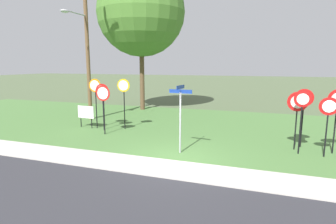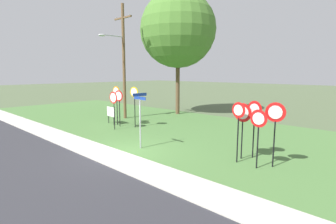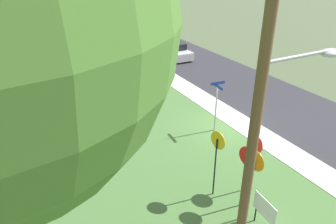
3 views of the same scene
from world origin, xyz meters
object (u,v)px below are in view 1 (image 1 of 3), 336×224
at_px(oak_tree_left, 141,12).
at_px(yield_sign_near_left, 328,113).
at_px(yield_sign_far_left, 297,107).
at_px(stop_sign_near_right, 95,92).
at_px(notice_board, 86,113).
at_px(yield_sign_near_right, 302,108).
at_px(street_name_post, 180,113).
at_px(stop_sign_far_center, 124,93).
at_px(yield_sign_far_right, 304,104).
at_px(utility_pole, 86,43).
at_px(stop_sign_near_left, 102,96).
at_px(stop_sign_far_left, 103,99).

bearing_deg(oak_tree_left, yield_sign_near_left, -35.75).
bearing_deg(yield_sign_far_left, oak_tree_left, 143.90).
bearing_deg(stop_sign_near_right, notice_board, -176.72).
height_order(yield_sign_near_right, street_name_post, street_name_post).
distance_m(street_name_post, oak_tree_left, 12.67).
xyz_separation_m(stop_sign_far_center, notice_board, (-2.23, -0.41, -1.19)).
bearing_deg(yield_sign_far_right, yield_sign_far_left, -110.08).
relative_size(yield_sign_far_left, oak_tree_left, 0.23).
height_order(utility_pole, oak_tree_left, oak_tree_left).
bearing_deg(notice_board, yield_sign_near_right, -1.17).
height_order(yield_sign_far_left, notice_board, yield_sign_far_left).
height_order(street_name_post, notice_board, street_name_post).
xyz_separation_m(yield_sign_far_right, notice_board, (-11.13, 0.16, -1.08)).
distance_m(yield_sign_near_right, street_name_post, 4.79).
bearing_deg(stop_sign_far_center, yield_sign_far_right, -10.82).
height_order(stop_sign_far_center, yield_sign_near_left, stop_sign_far_center).
xyz_separation_m(stop_sign_near_left, yield_sign_near_left, (10.62, -1.16, -0.10)).
relative_size(stop_sign_far_center, yield_sign_far_left, 1.13).
relative_size(stop_sign_near_right, yield_sign_far_left, 1.13).
bearing_deg(stop_sign_near_left, stop_sign_far_left, -63.73).
xyz_separation_m(yield_sign_far_right, street_name_post, (-4.77, -2.45, -0.25)).
height_order(yield_sign_near_right, yield_sign_far_left, yield_sign_near_right).
bearing_deg(stop_sign_near_right, utility_pole, 130.75).
height_order(stop_sign_far_left, street_name_post, street_name_post).
height_order(stop_sign_near_left, oak_tree_left, oak_tree_left).
bearing_deg(yield_sign_far_right, street_name_post, -141.91).
bearing_deg(street_name_post, notice_board, 162.69).
relative_size(yield_sign_far_right, oak_tree_left, 0.24).
height_order(yield_sign_far_right, utility_pole, utility_pole).
height_order(stop_sign_far_left, yield_sign_far_right, yield_sign_far_right).
height_order(stop_sign_far_left, oak_tree_left, oak_tree_left).
bearing_deg(notice_board, yield_sign_near_left, -1.08).
bearing_deg(yield_sign_far_right, oak_tree_left, 157.39).
bearing_deg(stop_sign_far_left, yield_sign_far_left, 1.77).
distance_m(stop_sign_near_right, yield_sign_far_left, 10.21).
xyz_separation_m(stop_sign_near_right, yield_sign_far_left, (10.18, -0.71, -0.19)).
bearing_deg(yield_sign_near_left, yield_sign_far_right, 123.11).
bearing_deg(utility_pole, stop_sign_far_left, -45.23).
height_order(yield_sign_far_right, street_name_post, street_name_post).
distance_m(stop_sign_near_right, utility_pole, 3.96).
distance_m(stop_sign_far_left, yield_sign_far_right, 9.36).
bearing_deg(oak_tree_left, yield_sign_near_right, -37.75).
distance_m(yield_sign_far_left, utility_pole, 12.72).
xyz_separation_m(stop_sign_near_right, yield_sign_near_left, (11.20, -1.36, -0.29)).
bearing_deg(stop_sign_near_right, yield_sign_far_right, -3.63).
distance_m(yield_sign_near_left, yield_sign_far_left, 1.21).
height_order(stop_sign_far_left, yield_sign_near_right, yield_sign_near_right).
bearing_deg(stop_sign_near_right, yield_sign_near_left, -9.34).
relative_size(yield_sign_near_left, notice_board, 1.88).
bearing_deg(stop_sign_far_left, yield_sign_near_left, -2.14).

